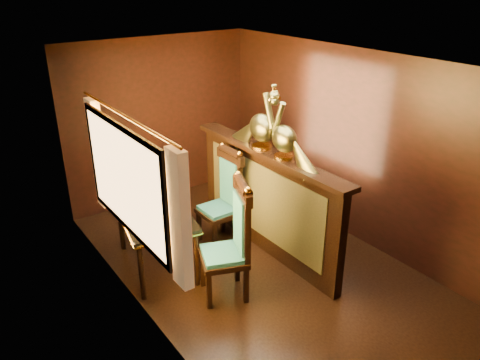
% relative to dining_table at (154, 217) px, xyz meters
% --- Properties ---
extents(ground, '(5.00, 5.00, 0.00)m').
position_rel_dining_table_xyz_m(ground, '(1.01, -0.75, -0.68)').
color(ground, black).
rests_on(ground, ground).
extents(room_shell, '(3.04, 5.04, 2.52)m').
position_rel_dining_table_xyz_m(room_shell, '(0.92, -0.73, 0.90)').
color(room_shell, black).
rests_on(room_shell, ground).
extents(partition, '(0.26, 2.70, 1.36)m').
position_rel_dining_table_xyz_m(partition, '(1.33, -0.45, 0.03)').
color(partition, black).
rests_on(partition, ground).
extents(dining_table, '(1.01, 1.40, 0.95)m').
position_rel_dining_table_xyz_m(dining_table, '(0.00, 0.00, 0.00)').
color(dining_table, black).
rests_on(dining_table, ground).
extents(chair_left, '(0.66, 0.67, 1.40)m').
position_rel_dining_table_xyz_m(chair_left, '(0.47, -0.99, 0.05)').
color(chair_left, black).
rests_on(chair_left, ground).
extents(chair_right, '(0.47, 0.52, 1.31)m').
position_rel_dining_table_xyz_m(chair_right, '(1.04, 0.03, 0.01)').
color(chair_right, black).
rests_on(chair_right, ground).
extents(peacock_left, '(0.24, 0.63, 0.76)m').
position_rel_dining_table_xyz_m(peacock_left, '(1.33, -0.75, 1.06)').
color(peacock_left, '#194B35').
rests_on(peacock_left, partition).
extents(peacock_right, '(0.26, 0.69, 0.82)m').
position_rel_dining_table_xyz_m(peacock_right, '(1.33, -0.34, 1.09)').
color(peacock_right, '#194B35').
rests_on(peacock_right, partition).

